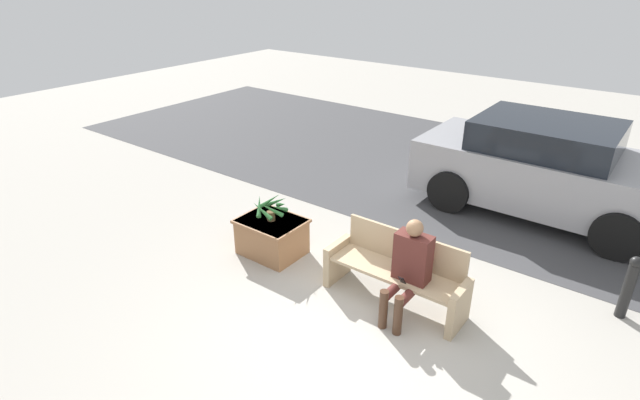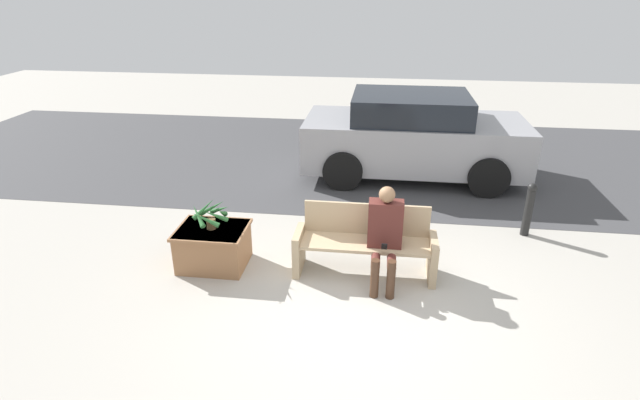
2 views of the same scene
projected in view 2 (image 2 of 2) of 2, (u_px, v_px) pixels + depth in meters
The scene contains 8 objects.
ground_plane at pixel (360, 313), 5.66m from camera, with size 30.00×30.00×0.00m, color #ADA89E.
road_surface at pixel (374, 158), 10.59m from camera, with size 20.00×6.00×0.01m, color #424244.
bench at pixel (365, 243), 6.30m from camera, with size 1.78×0.52×0.88m.
person_seated at pixel (385, 232), 6.00m from camera, with size 0.42×0.61×1.24m.
planter_box at pixel (213, 245), 6.51m from camera, with size 0.90×0.73×0.54m.
potted_plant at pixel (211, 214), 6.33m from camera, with size 0.51×0.51×0.37m.
parked_car at pixel (413, 136), 9.36m from camera, with size 4.06×1.98×1.57m.
bollard_post at pixel (529, 208), 7.24m from camera, with size 0.14×0.14×0.82m.
Camera 2 is at (0.14, -4.68, 3.45)m, focal length 28.00 mm.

